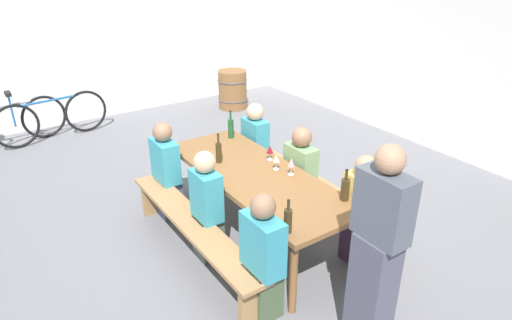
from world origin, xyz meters
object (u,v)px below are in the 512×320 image
Objects in this scene: parked_bicycle_1 at (51,118)px; seated_guest_far_0 at (255,149)px; wine_bottle_2 at (288,220)px; parked_bicycle_0 at (8,124)px; tasting_table at (256,179)px; seated_guest_near_0 at (166,172)px; wine_glass_2 at (276,159)px; wine_bottle_1 at (231,128)px; seated_guest_near_2 at (263,260)px; bench_near at (193,228)px; seated_guest_far_1 at (300,176)px; wine_glass_0 at (291,163)px; seated_guest_near_1 at (207,208)px; wine_bottle_3 at (345,189)px; seated_guest_far_2 at (361,212)px; wine_barrel at (233,89)px; bench_far at (310,187)px; standing_host at (376,257)px; wine_bottle_0 at (219,152)px; wine_glass_1 at (270,150)px.

seated_guest_far_0 is at bearing -67.16° from parked_bicycle_1.
wine_bottle_2 is 0.17× the size of parked_bicycle_0.
seated_guest_near_0 is (-0.93, -0.59, -0.14)m from tasting_table.
seated_guest_near_0 is (-0.97, -0.82, -0.33)m from wine_glass_2.
seated_guest_near_2 is at bearing -24.53° from wine_bottle_1.
parked_bicycle_1 is (-5.08, -0.82, -0.49)m from wine_bottle_2.
seated_guest_far_1 is (-0.01, 1.34, 0.18)m from bench_near.
tasting_table is at bearing -100.58° from wine_glass_2.
parked_bicycle_1 is at bearing -161.15° from wine_glass_0.
wine_glass_2 is 0.09× the size of parked_bicycle_1.
seated_guest_near_1 is 4.37m from parked_bicycle_0.
seated_guest_far_2 is (0.02, 0.22, -0.31)m from wine_bottle_3.
tasting_table is 0.98m from wine_bottle_3.
seated_guest_far_1 is (0.95, 0.31, -0.34)m from wine_bottle_1.
wine_barrel is (-3.81, 1.46, -0.17)m from seated_guest_far_1.
wine_barrel is (-3.86, 1.83, -0.50)m from wine_glass_2.
wine_bottle_3 is 0.27× the size of seated_guest_far_0.
seated_guest_far_1 is at bearing 165.92° from wine_bottle_3.
bench_far is at bearing 90.00° from tasting_table.
parked_bicycle_0 reaches higher than tasting_table.
parked_bicycle_0 is (-0.34, -3.85, 0.01)m from wine_barrel.
parked_bicycle_1 is (-4.97, -1.56, -0.49)m from wine_bottle_3.
wine_bottle_2 reaches higher than parked_bicycle_0.
parked_bicycle_1 is (0.09, 0.61, 0.00)m from parked_bicycle_0.
wine_barrel is (-5.51, 2.15, -0.46)m from standing_host.
wine_glass_2 is at bearing -25.30° from wine_barrel.
seated_guest_near_0 is 0.67× the size of standing_host.
tasting_table is at bearing 2.96° from seated_guest_near_1.
wine_bottle_0 reaches higher than wine_barrel.
parked_bicycle_0 reaches higher than wine_barrel.
wine_bottle_1 is 0.19× the size of parked_bicycle_1.
seated_guest_near_1 is at bearing -131.70° from wine_bottle_3.
wine_glass_0 reaches higher than wine_barrel.
wine_glass_1 is 4.20m from parked_bicycle_1.
bench_near is 13.69× the size of wine_glass_1.
wine_glass_2 is at bearing 79.42° from tasting_table.
seated_guest_far_0 is (-0.92, 1.19, -0.01)m from seated_guest_near_1.
wine_bottle_0 is 0.29× the size of seated_guest_near_0.
parked_bicycle_0 is (-4.17, -1.80, -0.31)m from tasting_table.
wine_bottle_1 reaches higher than wine_bottle_2.
bench_far is at bearing 35.89° from seated_guest_near_2.
wine_barrel is at bearing 47.62° from seated_guest_near_0.
seated_guest_near_0 is 0.63× the size of parked_bicycle_1.
seated_guest_near_0 is at bearing -139.88° from wine_glass_2.
wine_bottle_3 is 1.66× the size of wine_glass_0.
bench_far is 1.14m from wine_bottle_0.
wine_bottle_1 is at bearing 161.43° from wine_bottle_2.
tasting_table is 6.94× the size of wine_bottle_1.
parked_bicycle_0 is at bearing -164.54° from wine_bottle_2.
parked_bicycle_0 is 0.97× the size of parked_bicycle_1.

